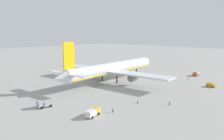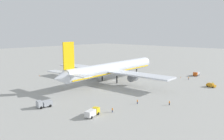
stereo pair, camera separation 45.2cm
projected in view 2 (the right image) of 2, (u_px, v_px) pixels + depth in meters
ground_plane at (113, 81)px, 128.69m from camera, size 600.00×600.00×0.00m
airliner at (112, 69)px, 126.60m from camera, size 77.87×73.07×22.50m
service_truck_0 at (196, 74)px, 143.46m from camera, size 6.12×3.14×2.42m
service_truck_1 at (92, 112)px, 74.55m from camera, size 6.45×3.53×2.32m
service_truck_2 at (44, 103)px, 83.59m from camera, size 5.62×3.21×2.69m
service_van at (211, 85)px, 114.06m from camera, size 2.90×4.76×1.97m
baggage_cart_0 at (136, 66)px, 177.95m from camera, size 2.19×3.08×1.35m
ground_worker_0 at (112, 110)px, 78.34m from camera, size 0.56×0.56×1.65m
ground_worker_1 at (137, 102)px, 87.51m from camera, size 0.56×0.56×1.68m
ground_worker_2 at (189, 78)px, 131.76m from camera, size 0.53×0.53×1.70m
ground_worker_4 at (169, 103)px, 86.02m from camera, size 0.54×0.54×1.65m
ground_worker_5 at (213, 84)px, 118.20m from camera, size 0.55×0.55×1.64m
traffic_cone_0 at (180, 77)px, 137.42m from camera, size 0.36×0.36×0.55m
traffic_cone_1 at (95, 69)px, 170.10m from camera, size 0.36×0.36×0.55m
traffic_cone_2 at (123, 67)px, 176.36m from camera, size 0.36×0.36×0.55m
traffic_cone_3 at (39, 76)px, 142.63m from camera, size 0.36×0.36×0.55m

